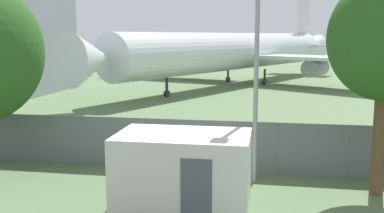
{
  "coord_description": "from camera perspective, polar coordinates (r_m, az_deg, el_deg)",
  "views": [
    {
      "loc": [
        4.81,
        -5.63,
        5.13
      ],
      "look_at": [
        1.41,
        13.87,
        2.0
      ],
      "focal_mm": 42.0,
      "sensor_mm": 36.0,
      "label": 1
    }
  ],
  "objects": [
    {
      "name": "light_mast",
      "position": [
        15.56,
        8.26,
        8.48
      ],
      "size": [
        0.44,
        0.44,
        8.28
      ],
      "color": "#99999E",
      "rests_on": "ground"
    },
    {
      "name": "portable_cabin",
      "position": [
        13.24,
        -1.11,
        -8.42
      ],
      "size": [
        3.86,
        2.46,
        2.34
      ],
      "rotation": [
        0.0,
        0.0,
        0.01
      ],
      "color": "silver",
      "rests_on": "ground"
    },
    {
      "name": "airplane",
      "position": [
        47.97,
        6.13,
        6.95
      ],
      "size": [
        34.96,
        41.98,
        11.08
      ],
      "rotation": [
        0.0,
        0.0,
        -2.02
      ],
      "color": "silver",
      "rests_on": "ground"
    },
    {
      "name": "perimeter_fence",
      "position": [
        17.68,
        -6.2,
        -4.63
      ],
      "size": [
        56.07,
        0.07,
        1.97
      ],
      "color": "slate",
      "rests_on": "ground"
    }
  ]
}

